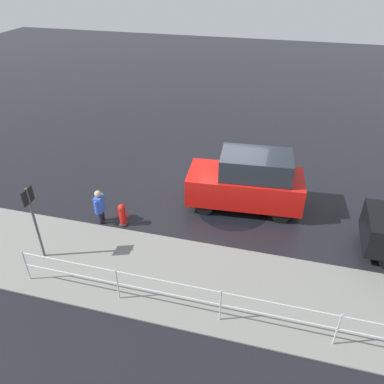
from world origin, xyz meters
The scene contains 8 objects.
ground_plane centered at (0.00, 0.00, 0.00)m, with size 60.00×60.00×0.00m, color black.
kerb_strip centered at (0.00, 4.20, 0.02)m, with size 24.00×3.20×0.04m, color slate.
moving_hatchback centered at (-0.72, 0.21, 1.03)m, with size 4.02×2.00×2.06m.
fire_hydrant centered at (3.05, 2.32, 0.40)m, with size 0.42×0.31×0.80m.
pedestrian centered at (3.81, 2.36, 0.68)m, with size 0.26×0.57×1.22m.
metal_railing centered at (-0.78, 5.29, 0.74)m, with size 10.66×0.04×1.05m.
sign_post centered at (4.70, 4.36, 1.58)m, with size 0.07×0.44×2.40m.
puddle_patch centered at (-0.32, 0.51, 0.00)m, with size 2.54×2.54×0.01m, color black.
Camera 1 is at (-1.66, 11.27, 7.67)m, focal length 35.00 mm.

